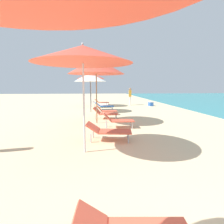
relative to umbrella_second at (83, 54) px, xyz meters
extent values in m
cylinder|color=silver|center=(0.00, 0.00, -1.37)|extent=(0.05, 0.05, 2.31)
cone|color=#E54C38|center=(0.00, 0.00, 0.00)|extent=(2.50, 2.50, 0.44)
sphere|color=silver|center=(0.00, 0.00, 0.25)|extent=(0.06, 0.06, 0.06)
cube|color=#D8593F|center=(0.92, 0.99, -2.24)|extent=(1.13, 0.76, 0.04)
cube|color=#D8593F|center=(0.20, 1.08, -2.09)|extent=(0.48, 0.67, 0.28)
cylinder|color=#B2B2B7|center=(1.38, 1.19, -2.39)|extent=(0.04, 0.04, 0.27)
cylinder|color=#B2B2B7|center=(1.31, 0.67, -2.39)|extent=(0.04, 0.04, 0.27)
cylinder|color=#B2B2B7|center=(0.21, 1.35, -2.39)|extent=(0.04, 0.04, 0.27)
cylinder|color=#B2B2B7|center=(0.14, 0.83, -2.39)|extent=(0.04, 0.04, 0.27)
cylinder|color=olive|center=(0.36, 3.86, -1.38)|extent=(0.05, 0.05, 2.30)
cone|color=#E54C38|center=(0.36, 3.86, 0.12)|extent=(2.60, 2.60, 0.71)
sphere|color=olive|center=(0.36, 3.86, 0.51)|extent=(0.06, 0.06, 0.06)
cube|color=#D8593F|center=(1.01, 4.94, -2.25)|extent=(1.09, 0.81, 0.04)
cube|color=#D8593F|center=(0.37, 5.06, -2.08)|extent=(0.43, 0.70, 0.33)
cylinder|color=#B2B2B7|center=(1.45, 5.15, -2.40)|extent=(0.04, 0.04, 0.26)
cylinder|color=#B2B2B7|center=(1.35, 4.60, -2.40)|extent=(0.04, 0.04, 0.26)
cylinder|color=#B2B2B7|center=(0.37, 5.34, -2.40)|extent=(0.04, 0.04, 0.26)
cylinder|color=#B2B2B7|center=(0.28, 4.79, -2.40)|extent=(0.04, 0.04, 0.26)
cube|color=#D8593F|center=(1.42, 2.76, -2.23)|extent=(0.98, 0.57, 0.04)
cube|color=#D8593F|center=(0.79, 2.77, -2.06)|extent=(0.33, 0.56, 0.32)
cylinder|color=#B2B2B7|center=(1.81, 2.98, -2.39)|extent=(0.04, 0.04, 0.28)
cylinder|color=#B2B2B7|center=(1.80, 2.53, -2.39)|extent=(0.04, 0.04, 0.28)
cylinder|color=#B2B2B7|center=(0.75, 3.00, -2.39)|extent=(0.04, 0.04, 0.28)
cylinder|color=#B2B2B7|center=(0.74, 2.55, -2.39)|extent=(0.04, 0.04, 0.28)
cylinder|color=#4C4C51|center=(-0.01, 7.61, -1.51)|extent=(0.05, 0.05, 2.04)
cone|color=white|center=(-0.01, 7.61, -0.21)|extent=(2.14, 2.14, 0.56)
sphere|color=#4C4C51|center=(-0.01, 7.61, 0.10)|extent=(0.06, 0.06, 0.06)
cube|color=blue|center=(1.16, 8.66, -2.28)|extent=(1.01, 0.68, 0.04)
cube|color=blue|center=(0.49, 8.65, -2.13)|extent=(0.37, 0.67, 0.29)
cylinder|color=#B2B2B7|center=(1.55, 8.95, -2.41)|extent=(0.04, 0.04, 0.23)
cylinder|color=#B2B2B7|center=(1.56, 8.39, -2.41)|extent=(0.04, 0.04, 0.23)
cylinder|color=#B2B2B7|center=(0.46, 8.93, -2.41)|extent=(0.04, 0.04, 0.23)
cylinder|color=#B2B2B7|center=(0.47, 8.37, -2.41)|extent=(0.04, 0.04, 0.23)
cube|color=#D8593F|center=(1.14, 6.35, -2.30)|extent=(0.93, 0.65, 0.04)
cube|color=#D8593F|center=(0.55, 6.34, -2.14)|extent=(0.30, 0.65, 0.32)
cylinder|color=#B2B2B7|center=(1.50, 6.62, -2.43)|extent=(0.04, 0.04, 0.21)
cylinder|color=#B2B2B7|center=(1.50, 6.08, -2.43)|extent=(0.04, 0.04, 0.21)
cylinder|color=#B2B2B7|center=(0.50, 6.61, -2.43)|extent=(0.04, 0.04, 0.21)
cylinder|color=#B2B2B7|center=(0.51, 6.07, -2.43)|extent=(0.04, 0.04, 0.21)
cylinder|color=silver|center=(-0.04, 10.99, -1.36)|extent=(0.05, 0.05, 2.33)
cone|color=#E54C38|center=(-0.04, 10.99, 0.05)|extent=(2.31, 2.31, 0.51)
sphere|color=silver|center=(-0.04, 10.99, 0.34)|extent=(0.06, 0.06, 0.06)
cube|color=#D8593F|center=(1.06, 12.30, -2.32)|extent=(1.07, 0.84, 0.04)
cube|color=#D8593F|center=(0.45, 12.18, -2.15)|extent=(0.45, 0.73, 0.31)
cylinder|color=#B2B2B7|center=(1.38, 12.65, -2.43)|extent=(0.04, 0.04, 0.19)
cylinder|color=#B2B2B7|center=(1.49, 12.09, -2.43)|extent=(0.04, 0.04, 0.19)
cylinder|color=#B2B2B7|center=(0.35, 12.46, -2.43)|extent=(0.04, 0.04, 0.19)
cylinder|color=#B2B2B7|center=(0.46, 11.89, -2.43)|extent=(0.04, 0.04, 0.19)
cube|color=white|center=(0.87, 9.98, -2.27)|extent=(0.96, 0.67, 0.04)
cube|color=white|center=(0.25, 10.03, -2.13)|extent=(0.39, 0.63, 0.26)
cylinder|color=#B2B2B7|center=(1.25, 10.21, -2.41)|extent=(0.04, 0.04, 0.24)
cylinder|color=#B2B2B7|center=(1.21, 9.70, -2.41)|extent=(0.04, 0.04, 0.24)
cylinder|color=#B2B2B7|center=(0.26, 10.28, -2.41)|extent=(0.04, 0.04, 0.24)
cylinder|color=#B2B2B7|center=(0.22, 9.78, -2.41)|extent=(0.04, 0.04, 0.24)
cylinder|color=silver|center=(3.48, 11.83, -2.14)|extent=(0.11, 0.11, 0.78)
cylinder|color=silver|center=(3.46, 11.66, -2.14)|extent=(0.11, 0.11, 0.78)
cube|color=orange|center=(3.47, 11.75, -1.46)|extent=(0.25, 0.38, 0.58)
sphere|color=#9E704C|center=(3.47, 11.75, -1.06)|extent=(0.21, 0.21, 0.21)
cube|color=#2659B2|center=(5.17, 10.90, -2.37)|extent=(0.33, 0.56, 0.32)
cube|color=white|center=(5.17, 10.90, -2.18)|extent=(0.34, 0.57, 0.06)
camera|label=1|loc=(0.29, -4.74, -0.77)|focal=29.31mm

